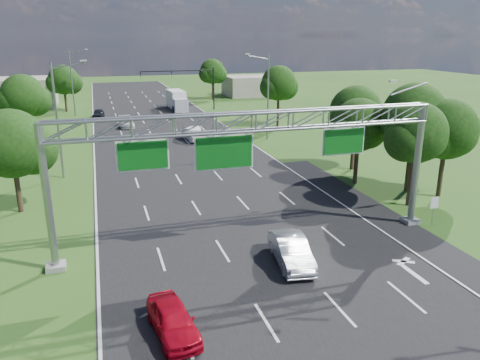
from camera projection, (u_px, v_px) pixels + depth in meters
name	position (u px, v px, depth m)	size (l,w,h in m)	color
ground	(191.00, 167.00, 44.88)	(220.00, 220.00, 0.00)	#2A5319
road	(191.00, 167.00, 44.88)	(18.00, 180.00, 0.02)	black
road_flare	(377.00, 214.00, 33.12)	(3.00, 30.00, 0.02)	black
sign_gantry	(255.00, 132.00, 26.49)	(23.50, 1.00, 9.56)	gray
regulatory_sign	(434.00, 205.00, 30.53)	(0.60, 0.08, 2.10)	gray
traffic_signal	(193.00, 79.00, 77.41)	(12.21, 0.24, 7.00)	black
streetlight_l_near	(59.00, 115.00, 40.07)	(2.97, 0.22, 10.16)	gray
streetlight_l_far	(73.00, 80.00, 72.04)	(2.97, 0.22, 10.16)	gray
streetlight_r_mid	(267.00, 93.00, 55.52)	(2.97, 0.22, 10.16)	gray
tree_cluster_right	(396.00, 124.00, 37.57)	(9.91, 14.60, 8.68)	#2D2116
tree_verge_la	(13.00, 147.00, 32.31)	(5.76, 4.80, 7.40)	#2D2116
tree_verge_lb	(24.00, 98.00, 52.56)	(5.76, 4.80, 8.06)	#2D2116
tree_verge_lc	(64.00, 81.00, 76.37)	(5.76, 4.80, 7.62)	#2D2116
tree_verge_rd	(279.00, 85.00, 64.18)	(5.76, 4.80, 8.28)	#2D2116
tree_verge_re	(213.00, 73.00, 91.16)	(5.76, 4.80, 7.84)	#2D2116
building_left	(13.00, 93.00, 81.84)	(14.00, 10.00, 5.00)	gray
building_right	(254.00, 86.00, 98.49)	(12.00, 9.00, 4.00)	gray
red_coupe	(173.00, 320.00, 19.66)	(1.62, 4.02, 1.37)	red
silver_sedan	(291.00, 251.00, 25.76)	(1.64, 4.70, 1.55)	silver
car_queue_a	(126.00, 122.00, 64.49)	(1.92, 4.72, 1.37)	silver
car_queue_c	(98.00, 114.00, 71.67)	(1.57, 3.90, 1.33)	black
car_queue_d	(193.00, 134.00, 56.42)	(1.67, 4.79, 1.58)	white
box_truck	(177.00, 100.00, 79.90)	(2.63, 8.30, 3.11)	white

